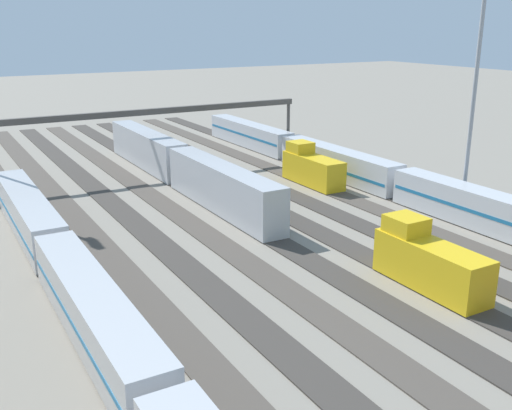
% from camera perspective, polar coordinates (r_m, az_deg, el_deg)
% --- Properties ---
extents(ground_plane, '(400.00, 400.00, 0.00)m').
position_cam_1_polar(ground_plane, '(62.02, -1.19, -1.70)').
color(ground_plane, gray).
extents(track_bed_0, '(140.00, 2.80, 0.12)m').
position_cam_1_polar(track_bed_0, '(73.24, 12.68, 0.90)').
color(track_bed_0, '#3D3833').
rests_on(track_bed_0, ground_plane).
extents(track_bed_1, '(140.00, 2.80, 0.12)m').
position_cam_1_polar(track_bed_1, '(70.07, 9.64, 0.34)').
color(track_bed_1, '#4C443D').
rests_on(track_bed_1, ground_plane).
extents(track_bed_2, '(140.00, 2.80, 0.12)m').
position_cam_1_polar(track_bed_2, '(67.11, 6.33, -0.27)').
color(track_bed_2, '#3D3833').
rests_on(track_bed_2, ground_plane).
extents(track_bed_3, '(140.00, 2.80, 0.12)m').
position_cam_1_polar(track_bed_3, '(64.41, 2.72, -0.93)').
color(track_bed_3, '#3D3833').
rests_on(track_bed_3, ground_plane).
extents(track_bed_4, '(140.00, 2.80, 0.12)m').
position_cam_1_polar(track_bed_4, '(62.00, -1.19, -1.65)').
color(track_bed_4, '#3D3833').
rests_on(track_bed_4, ground_plane).
extents(track_bed_5, '(140.00, 2.80, 0.12)m').
position_cam_1_polar(track_bed_5, '(59.91, -5.39, -2.41)').
color(track_bed_5, '#4C443D').
rests_on(track_bed_5, ground_plane).
extents(track_bed_6, '(140.00, 2.80, 0.12)m').
position_cam_1_polar(track_bed_6, '(58.17, -9.88, -3.20)').
color(track_bed_6, '#3D3833').
rests_on(track_bed_6, ground_plane).
extents(track_bed_7, '(140.00, 2.80, 0.12)m').
position_cam_1_polar(track_bed_7, '(56.82, -14.62, -4.02)').
color(track_bed_7, '#4C443D').
rests_on(track_bed_7, ground_plane).
extents(track_bed_8, '(140.00, 2.80, 0.12)m').
position_cam_1_polar(track_bed_8, '(55.89, -19.56, -4.84)').
color(track_bed_8, '#4C443D').
rests_on(track_bed_8, ground_plane).
extents(train_on_track_0, '(90.60, 3.06, 4.40)m').
position_cam_1_polar(train_on_track_0, '(73.06, 12.53, 2.51)').
color(train_on_track_0, black).
rests_on(train_on_track_0, ground_plane).
extents(train_on_track_1, '(10.00, 3.00, 5.00)m').
position_cam_1_polar(train_on_track_1, '(76.55, 5.40, 3.57)').
color(train_on_track_1, gold).
rests_on(train_on_track_1, ground_plane).
extents(train_on_track_8, '(71.40, 3.06, 3.80)m').
position_cam_1_polar(train_on_track_8, '(40.38, -15.35, -10.06)').
color(train_on_track_8, '#B7BABF').
rests_on(train_on_track_8, ground_plane).
extents(train_on_track_3, '(10.00, 3.00, 5.00)m').
position_cam_1_polar(train_on_track_3, '(48.39, 16.28, -5.26)').
color(train_on_track_3, gold).
rests_on(train_on_track_3, ground_plane).
extents(train_on_track_4, '(47.20, 3.00, 5.00)m').
position_cam_1_polar(train_on_track_4, '(76.16, -7.38, 3.79)').
color(train_on_track_4, '#B7BABF').
rests_on(train_on_track_4, ground_plane).
extents(light_mast_0, '(2.80, 0.70, 27.38)m').
position_cam_1_polar(light_mast_0, '(66.60, 20.68, 13.85)').
color(light_mast_0, '#9EA0A5').
rests_on(light_mast_0, ground_plane).
extents(signal_gantry, '(0.70, 45.00, 8.80)m').
position_cam_1_polar(signal_gantry, '(83.29, -9.88, 8.45)').
color(signal_gantry, '#4C4742').
rests_on(signal_gantry, ground_plane).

